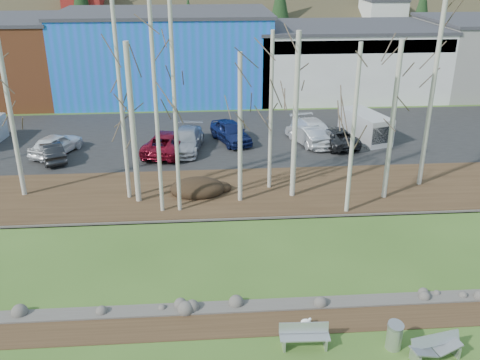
{
  "coord_description": "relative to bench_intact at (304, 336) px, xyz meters",
  "views": [
    {
      "loc": [
        -2.69,
        -15.12,
        13.66
      ],
      "look_at": [
        -0.76,
        10.69,
        2.5
      ],
      "focal_mm": 40.0,
      "sensor_mm": 36.0,
      "label": 1
    }
  ],
  "objects": [
    {
      "name": "far_bank_rocks",
      "position": [
        -0.89,
        10.7,
        -0.47
      ],
      "size": [
        80.0,
        0.8,
        0.46
      ],
      "primitive_type": null,
      "color": "#47423D",
      "rests_on": "ground"
    },
    {
      "name": "birch_3",
      "position": [
        -5.93,
        11.56,
        5.35
      ],
      "size": [
        0.21,
        0.21,
        11.32
      ],
      "color": "beige",
      "rests_on": "far_bank"
    },
    {
      "name": "car_4",
      "position": [
        -1.38,
        23.0,
        0.48
      ],
      "size": [
        3.41,
        5.09,
        1.61
      ],
      "primitive_type": "imported",
      "rotation": [
        0.0,
        0.0,
        0.35
      ],
      "color": "navy",
      "rests_on": "parking_lot"
    },
    {
      "name": "car_7",
      "position": [
        4.97,
        22.58,
        0.47
      ],
      "size": [
        3.42,
        5.85,
        1.59
      ],
      "primitive_type": "imported",
      "rotation": [
        0.0,
        0.0,
        0.23
      ],
      "color": "white",
      "rests_on": "parking_lot"
    },
    {
      "name": "bench_damaged",
      "position": [
        4.62,
        -0.96,
        -0.02
      ],
      "size": [
        2.04,
        1.02,
        0.87
      ],
      "rotation": [
        0.0,
        0.0,
        0.21
      ],
      "color": "silver",
      "rests_on": "ground"
    },
    {
      "name": "birch_8",
      "position": [
        7.11,
        12.36,
        4.29
      ],
      "size": [
        0.28,
        0.28,
        9.21
      ],
      "color": "beige",
      "rests_on": "far_bank"
    },
    {
      "name": "birch_0",
      "position": [
        -14.34,
        14.34,
        4.88
      ],
      "size": [
        0.28,
        0.28,
        10.39
      ],
      "color": "beige",
      "rests_on": "far_bank"
    },
    {
      "name": "car_6",
      "position": [
        6.38,
        21.71,
        0.35
      ],
      "size": [
        3.19,
        5.21,
        1.35
      ],
      "primitive_type": "imported",
      "rotation": [
        0.0,
        0.0,
        3.35
      ],
      "color": "#252628",
      "rests_on": "parking_lot"
    },
    {
      "name": "building_white",
      "position": [
        11.11,
        38.39,
        2.95
      ],
      "size": [
        18.36,
        12.24,
        6.8
      ],
      "color": "beige",
      "rests_on": "ground"
    },
    {
      "name": "birch_1",
      "position": [
        -7.99,
        13.5,
        5.53
      ],
      "size": [
        0.23,
        0.23,
        11.7
      ],
      "color": "beige",
      "rests_on": "far_bank"
    },
    {
      "name": "parking_lot",
      "position": [
        -0.89,
        24.4,
        -0.4
      ],
      "size": [
        80.0,
        14.0,
        0.14
      ],
      "primitive_type": "cube",
      "color": "black",
      "rests_on": "ground"
    },
    {
      "name": "birch_6",
      "position": [
        4.41,
        10.7,
        4.35
      ],
      "size": [
        0.23,
        0.23,
        9.34
      ],
      "color": "beige",
      "rests_on": "far_bank"
    },
    {
      "name": "dirt_mound",
      "position": [
        -3.95,
        13.81,
        0.01
      ],
      "size": [
        3.33,
        2.35,
        0.65
      ],
      "primitive_type": "ellipsoid",
      "color": "black",
      "rests_on": "far_bank"
    },
    {
      "name": "building_blue",
      "position": [
        -6.89,
        38.4,
        3.69
      ],
      "size": [
        20.4,
        12.24,
        8.3
      ],
      "color": "blue",
      "rests_on": "ground"
    },
    {
      "name": "birch_5",
      "position": [
        0.49,
        14.33,
        4.43
      ],
      "size": [
        0.23,
        0.23,
        9.48
      ],
      "color": "beige",
      "rests_on": "far_bank"
    },
    {
      "name": "near_bank_rocks",
      "position": [
        -0.89,
        2.5,
        -0.47
      ],
      "size": [
        80.0,
        0.8,
        0.5
      ],
      "primitive_type": null,
      "color": "#47423D",
      "rests_on": "ground"
    },
    {
      "name": "bench_intact",
      "position": [
        0.0,
        0.0,
        0.0
      ],
      "size": [
        1.88,
        0.64,
        0.93
      ],
      "rotation": [
        0.0,
        0.0,
        -0.04
      ],
      "color": "silver",
      "rests_on": "ground"
    },
    {
      "name": "car_2",
      "position": [
        -6.08,
        21.01,
        0.45
      ],
      "size": [
        3.88,
        6.07,
        1.56
      ],
      "primitive_type": "imported",
      "rotation": [
        0.0,
        0.0,
        2.89
      ],
      "color": "maroon",
      "rests_on": "parking_lot"
    },
    {
      "name": "birch_4",
      "position": [
        -1.45,
        12.57,
        3.99
      ],
      "size": [
        0.25,
        0.25,
        8.61
      ],
      "color": "beige",
      "rests_on": "far_bank"
    },
    {
      "name": "car_1",
      "position": [
        -14.09,
        20.02,
        0.33
      ],
      "size": [
        2.91,
        4.19,
        1.31
      ],
      "primitive_type": "imported",
      "rotation": [
        0.0,
        0.0,
        3.57
      ],
      "color": "black",
      "rests_on": "parking_lot"
    },
    {
      "name": "car_5",
      "position": [
        4.34,
        22.2,
        0.39
      ],
      "size": [
        2.8,
        4.62,
        1.44
      ],
      "primitive_type": "imported",
      "rotation": [
        0.0,
        0.0,
        3.46
      ],
      "color": "#BDBDBF",
      "rests_on": "parking_lot"
    },
    {
      "name": "seagull",
      "position": [
        0.31,
        1.18,
        -0.28
      ],
      "size": [
        0.48,
        0.22,
        0.34
      ],
      "rotation": [
        0.0,
        0.0,
        0.03
      ],
      "color": "gold",
      "rests_on": "ground"
    },
    {
      "name": "far_bank",
      "position": [
        -0.89,
        13.9,
        -0.39
      ],
      "size": [
        80.0,
        7.0,
        0.15
      ],
      "primitive_type": "cube",
      "color": "#382616",
      "rests_on": "ground"
    },
    {
      "name": "car_3",
      "position": [
        -4.73,
        21.39,
        0.44
      ],
      "size": [
        2.87,
        5.5,
        1.52
      ],
      "primitive_type": "imported",
      "rotation": [
        0.0,
        0.0,
        -0.14
      ],
      "color": "#A8A9B0",
      "rests_on": "parking_lot"
    },
    {
      "name": "car_0",
      "position": [
        -14.03,
        21.25,
        0.43
      ],
      "size": [
        3.55,
        4.76,
        1.51
      ],
      "primitive_type": "imported",
      "rotation": [
        0.0,
        0.0,
        2.69
      ],
      "color": "white",
      "rests_on": "parking_lot"
    },
    {
      "name": "van_white",
      "position": [
        9.06,
        22.69,
        0.71
      ],
      "size": [
        3.25,
        5.1,
        2.07
      ],
      "rotation": [
        0.0,
        0.0,
        0.29
      ],
      "color": "silver",
      "rests_on": "parking_lot"
    },
    {
      "name": "birch_7",
      "position": [
        1.71,
        13.01,
        4.49
      ],
      "size": [
        0.3,
        0.3,
        9.61
      ],
      "color": "beige",
      "rests_on": "far_bank"
    },
    {
      "name": "dirt_strip",
      "position": [
        -0.89,
        1.5,
        -0.45
      ],
      "size": [
        80.0,
        1.8,
        0.03
      ],
      "primitive_type": "cube",
      "color": "#382616",
      "rests_on": "ground"
    },
    {
      "name": "birch_9",
      "position": [
        9.95,
        14.08,
        5.26
      ],
      "size": [
        0.27,
        0.27,
        11.16
      ],
      "color": "beige",
      "rests_on": "far_bank"
    },
    {
      "name": "birch_2",
      "position": [
        -7.39,
        12.95,
        4.27
      ],
      "size": [
        0.31,
        0.31,
        9.17
      ],
      "color": "beige",
      "rests_on": "far_bank"
    },
    {
      "name": "river",
      "position": [
        -0.89,
        6.6,
        -0.47
      ],
      "size": [
        80.0,
        8.0,
        0.9
      ],
      "primitive_type": null,
      "color": "black",
      "rests_on": "ground"
    },
    {
      "name": "ground",
      "position": [
        -0.89,
        -0.6,
        -0.47
      ],
      "size": [
        200.0,
        200.0,
        0.0
      ],
      "primitive_type": "plane",
      "color": "#37581E",
      "rests_on": "ground"
    },
    {
      "name": "litter_bin",
      "position": [
        3.3,
        -0.34,
        0.04
      ],
      "size": [
        0.75,
        0.75,
        1.0
      ],
      "primitive_type": "cylinder",
      "rotation": [
        0.0,
        0.0,
        0.36
      ],
      "color": "silver",
      "rests_on": "ground"
    },
    {
      "name": "birch_10",
      "position": [
        -4.95,
        11.56,
        5.35
      ],
      "size": [
        0.21,
        0.21,
        11.32
      ],
      "color": "beige",
      "rests_on": "far_bank"
    }
  ]
}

